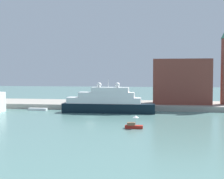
{
  "coord_description": "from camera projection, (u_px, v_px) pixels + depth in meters",
  "views": [
    {
      "loc": [
        19.01,
        -87.62,
        12.76
      ],
      "look_at": [
        5.49,
        6.0,
        7.73
      ],
      "focal_mm": 49.4,
      "sensor_mm": 36.0,
      "label": 1
    }
  ],
  "objects": [
    {
      "name": "ground",
      "position": [
        91.0,
        117.0,
        89.99
      ],
      "size": [
        400.0,
        400.0,
        0.0
      ],
      "primitive_type": "plane",
      "color": "slate"
    },
    {
      "name": "quay_dock",
      "position": [
        105.0,
        105.0,
        116.44
      ],
      "size": [
        110.0,
        21.63,
        1.76
      ],
      "primitive_type": "cube",
      "color": "gray",
      "rests_on": "ground"
    },
    {
      "name": "large_yacht",
      "position": [
        107.0,
        103.0,
        99.07
      ],
      "size": [
        29.83,
        4.49,
        10.84
      ],
      "color": "black",
      "rests_on": "ground"
    },
    {
      "name": "small_motorboat",
      "position": [
        134.0,
        125.0,
        70.98
      ],
      "size": [
        4.11,
        1.47,
        3.01
      ],
      "color": "#B22319",
      "rests_on": "ground"
    },
    {
      "name": "work_barge",
      "position": [
        38.0,
        109.0,
        106.04
      ],
      "size": [
        6.38,
        1.67,
        0.74
      ],
      "primitive_type": "cube",
      "color": "silver",
      "rests_on": "ground"
    },
    {
      "name": "harbor_building",
      "position": [
        181.0,
        81.0,
        110.63
      ],
      "size": [
        20.19,
        10.02,
        16.0
      ],
      "primitive_type": "cube",
      "color": "brown",
      "rests_on": "quay_dock"
    },
    {
      "name": "parked_car",
      "position": [
        75.0,
        101.0,
        116.56
      ],
      "size": [
        4.36,
        1.76,
        1.41
      ],
      "color": "silver",
      "rests_on": "quay_dock"
    },
    {
      "name": "person_figure",
      "position": [
        80.0,
        102.0,
        110.94
      ],
      "size": [
        0.36,
        0.36,
        1.6
      ],
      "color": "maroon",
      "rests_on": "quay_dock"
    },
    {
      "name": "mooring_bollard",
      "position": [
        100.0,
        103.0,
        107.16
      ],
      "size": [
        0.37,
        0.37,
        0.87
      ],
      "primitive_type": "cylinder",
      "color": "black",
      "rests_on": "quay_dock"
    }
  ]
}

